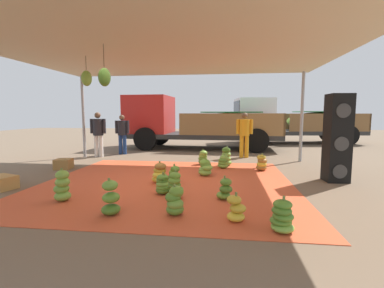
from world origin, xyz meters
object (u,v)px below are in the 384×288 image
(cargo_truck_main, at_px, (195,123))
(worker_0, at_px, (122,131))
(banana_bunch_5, at_px, (226,157))
(crate_1, at_px, (2,182))
(banana_bunch_7, at_px, (160,173))
(banana_bunch_10, at_px, (175,201))
(cargo_truck_far, at_px, (291,121))
(worker_2, at_px, (98,131))
(banana_bunch_11, at_px, (62,187))
(banana_bunch_1, at_px, (282,217))
(worker_1, at_px, (244,132))
(banana_bunch_12, at_px, (111,199))
(banana_bunch_8, at_px, (223,162))
(banana_bunch_13, at_px, (225,190))
(banana_bunch_9, at_px, (163,185))
(crate_0, at_px, (64,164))
(banana_bunch_6, at_px, (262,163))
(banana_bunch_14, at_px, (175,186))
(banana_bunch_4, at_px, (203,158))
(banana_bunch_2, at_px, (205,168))
(banana_bunch_3, at_px, (174,175))
(banana_bunch_0, at_px, (236,209))
(speaker_stack, at_px, (337,138))

(cargo_truck_main, height_order, worker_0, cargo_truck_main)
(banana_bunch_5, distance_m, crate_1, 5.66)
(banana_bunch_7, bearing_deg, banana_bunch_10, -69.52)
(cargo_truck_far, relative_size, worker_2, 4.15)
(banana_bunch_7, height_order, banana_bunch_11, banana_bunch_11)
(banana_bunch_1, height_order, worker_1, worker_1)
(banana_bunch_12, bearing_deg, crate_1, 158.75)
(banana_bunch_5, distance_m, worker_1, 1.92)
(banana_bunch_8, xyz_separation_m, banana_bunch_13, (0.04, -2.89, -0.00))
(banana_bunch_9, distance_m, crate_0, 3.97)
(banana_bunch_6, distance_m, cargo_truck_main, 5.43)
(banana_bunch_14, bearing_deg, banana_bunch_11, -168.23)
(banana_bunch_4, bearing_deg, banana_bunch_2, -83.26)
(banana_bunch_10, bearing_deg, banana_bunch_7, 110.48)
(banana_bunch_4, xyz_separation_m, crate_1, (-3.97, -3.26, -0.08))
(banana_bunch_8, height_order, worker_0, worker_0)
(banana_bunch_3, relative_size, banana_bunch_5, 0.77)
(banana_bunch_13, height_order, cargo_truck_main, cargo_truck_main)
(banana_bunch_1, distance_m, worker_1, 6.33)
(cargo_truck_far, relative_size, crate_1, 12.79)
(banana_bunch_3, relative_size, worker_1, 0.28)
(banana_bunch_1, relative_size, banana_bunch_13, 1.10)
(banana_bunch_9, height_order, banana_bunch_13, banana_bunch_13)
(banana_bunch_0, relative_size, worker_2, 0.26)
(banana_bunch_1, height_order, crate_1, banana_bunch_1)
(banana_bunch_1, height_order, banana_bunch_7, banana_bunch_7)
(banana_bunch_5, relative_size, banana_bunch_12, 1.02)
(banana_bunch_6, xyz_separation_m, banana_bunch_14, (-1.93, -2.74, 0.02))
(banana_bunch_0, xyz_separation_m, banana_bunch_14, (-1.08, 0.96, 0.06))
(banana_bunch_2, xyz_separation_m, worker_0, (-3.50, 3.38, 0.69))
(banana_bunch_0, height_order, banana_bunch_13, banana_bunch_13)
(crate_1, bearing_deg, banana_bunch_12, -21.25)
(banana_bunch_1, relative_size, worker_1, 0.30)
(banana_bunch_5, xyz_separation_m, banana_bunch_10, (-0.81, -4.19, -0.05))
(banana_bunch_5, xyz_separation_m, banana_bunch_14, (-0.96, -3.35, -0.03))
(banana_bunch_4, distance_m, speaker_stack, 3.75)
(worker_1, distance_m, crate_1, 7.25)
(banana_bunch_2, distance_m, banana_bunch_8, 1.10)
(banana_bunch_7, relative_size, worker_1, 0.31)
(banana_bunch_12, height_order, banana_bunch_13, banana_bunch_12)
(banana_bunch_5, xyz_separation_m, banana_bunch_13, (-0.04, -3.33, -0.08))
(banana_bunch_11, relative_size, worker_1, 0.37)
(banana_bunch_1, bearing_deg, banana_bunch_3, 129.62)
(banana_bunch_7, bearing_deg, banana_bunch_6, 34.07)
(banana_bunch_9, bearing_deg, speaker_stack, 21.40)
(banana_bunch_11, bearing_deg, worker_0, 100.88)
(banana_bunch_11, relative_size, speaker_stack, 0.29)
(banana_bunch_1, relative_size, banana_bunch_9, 1.15)
(banana_bunch_0, bearing_deg, banana_bunch_14, 138.45)
(banana_bunch_9, height_order, speaker_stack, speaker_stack)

